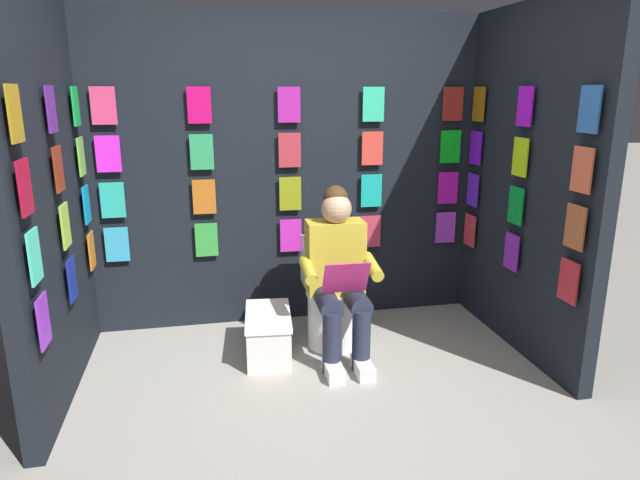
{
  "coord_description": "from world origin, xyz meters",
  "views": [
    {
      "loc": [
        0.64,
        2.62,
        1.81
      ],
      "look_at": [
        -0.09,
        -0.89,
        0.85
      ],
      "focal_mm": 31.19,
      "sensor_mm": 36.0,
      "label": 1
    }
  ],
  "objects": [
    {
      "name": "toilet",
      "position": [
        -0.23,
        -1.13,
        0.33
      ],
      "size": [
        0.41,
        0.56,
        0.77
      ],
      "rotation": [
        0.0,
        0.0,
        -0.02
      ],
      "color": "white",
      "rests_on": "ground"
    },
    {
      "name": "ground_plane",
      "position": [
        0.0,
        0.0,
        0.0
      ],
      "size": [
        30.0,
        30.0,
        0.0
      ],
      "primitive_type": "plane",
      "color": "#9E998E"
    },
    {
      "name": "display_wall_left",
      "position": [
        -1.55,
        -0.81,
        1.2
      ],
      "size": [
        0.14,
        1.63,
        2.4
      ],
      "color": "black",
      "rests_on": "ground"
    },
    {
      "name": "display_wall_right",
      "position": [
        1.55,
        -0.81,
        1.2
      ],
      "size": [
        0.14,
        1.63,
        2.4
      ],
      "color": "black",
      "rests_on": "ground"
    },
    {
      "name": "person_reading",
      "position": [
        -0.22,
        -0.91,
        0.6
      ],
      "size": [
        0.53,
        0.69,
        1.19
      ],
      "rotation": [
        0.0,
        0.0,
        -0.02
      ],
      "color": "gold",
      "rests_on": "ground"
    },
    {
      "name": "display_wall_back",
      "position": [
        0.0,
        -1.67,
        1.2
      ],
      "size": [
        3.1,
        0.14,
        2.4
      ],
      "color": "black",
      "rests_on": "ground"
    },
    {
      "name": "comic_longbox_near",
      "position": [
        0.26,
        -0.98,
        0.16
      ],
      "size": [
        0.37,
        0.61,
        0.31
      ],
      "rotation": [
        0.0,
        0.0,
        -0.1
      ],
      "color": "white",
      "rests_on": "ground"
    }
  ]
}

